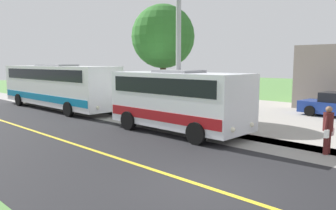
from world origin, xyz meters
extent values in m
plane|color=#548442|center=(0.00, 0.00, 0.00)|extent=(120.00, 120.00, 0.00)
cube|color=black|center=(0.00, 0.00, 0.00)|extent=(8.00, 100.00, 0.01)
cube|color=gray|center=(-5.20, 0.00, 0.00)|extent=(2.40, 100.00, 0.01)
cube|color=gold|center=(0.00, 0.00, 0.01)|extent=(0.16, 100.00, 0.00)
cube|color=white|center=(-4.57, -5.07, 1.55)|extent=(2.54, 6.72, 2.40)
cube|color=maroon|center=(-4.57, -5.07, 0.90)|extent=(2.58, 6.58, 0.44)
cube|color=black|center=(-4.57, -5.07, 2.20)|extent=(2.58, 6.04, 0.70)
cube|color=gray|center=(-4.57, -5.07, 2.81)|extent=(1.52, 2.01, 0.12)
cylinder|color=black|center=(-5.84, -2.99, 0.45)|extent=(0.25, 0.90, 0.90)
cylinder|color=black|center=(-3.30, -2.99, 0.45)|extent=(0.25, 0.90, 0.90)
cylinder|color=black|center=(-5.84, -7.16, 0.45)|extent=(0.25, 0.90, 0.90)
cylinder|color=black|center=(-3.30, -7.16, 0.45)|extent=(0.25, 0.90, 0.90)
sphere|color=#F2EACC|center=(-5.27, -1.70, 0.70)|extent=(0.20, 0.20, 0.20)
sphere|color=#F2EACC|center=(-3.87, -1.70, 0.70)|extent=(0.20, 0.20, 0.20)
cube|color=white|center=(-4.52, -16.41, 1.67)|extent=(2.44, 11.73, 2.63)
cube|color=#0C72A5|center=(-4.52, -16.41, 0.90)|extent=(2.48, 11.49, 0.44)
cube|color=black|center=(-4.52, -16.41, 2.43)|extent=(2.48, 10.55, 0.70)
cube|color=gray|center=(-4.52, -16.41, 3.04)|extent=(1.46, 3.52, 0.12)
cylinder|color=black|center=(-5.74, -12.78, 0.45)|extent=(0.25, 0.90, 0.90)
cylinder|color=black|center=(-3.30, -12.78, 0.45)|extent=(0.25, 0.90, 0.90)
cylinder|color=black|center=(-5.74, -20.05, 0.45)|extent=(0.25, 0.90, 0.90)
cylinder|color=black|center=(-3.30, -20.05, 0.45)|extent=(0.25, 0.90, 0.90)
sphere|color=#F2EACC|center=(-5.19, -10.53, 0.70)|extent=(0.20, 0.20, 0.20)
sphere|color=#F2EACC|center=(-3.85, -10.53, 0.70)|extent=(0.20, 0.20, 0.20)
cylinder|color=#4C1919|center=(-5.57, 1.16, 0.41)|extent=(0.18, 0.18, 0.82)
cylinder|color=#4C1919|center=(-5.37, 1.16, 0.41)|extent=(0.18, 0.18, 0.82)
cylinder|color=#4C1919|center=(-5.47, 1.16, 1.15)|extent=(0.34, 0.34, 0.65)
sphere|color=#8C664C|center=(-5.47, 1.16, 1.59)|extent=(0.22, 0.22, 0.22)
cylinder|color=#4C1919|center=(-5.66, 1.16, 1.18)|extent=(0.28, 0.10, 0.59)
cube|color=beige|center=(-5.73, 1.21, 0.77)|extent=(0.20, 0.12, 0.28)
cylinder|color=#4C1919|center=(-5.29, 1.16, 1.18)|extent=(0.28, 0.10, 0.59)
cube|color=white|center=(-5.21, 1.21, 0.77)|extent=(0.20, 0.12, 0.28)
cylinder|color=#9E9EA3|center=(-5.00, -5.48, 4.12)|extent=(0.24, 0.24, 8.23)
cylinder|color=black|center=(-13.53, -2.48, 0.32)|extent=(0.26, 0.65, 0.64)
cylinder|color=black|center=(-15.33, -2.36, 0.32)|extent=(0.26, 0.65, 0.64)
cylinder|color=#4C3826|center=(-7.40, -8.88, 1.67)|extent=(0.36, 0.36, 3.34)
sphere|color=#2D6B28|center=(-7.40, -8.88, 4.74)|extent=(3.72, 3.72, 3.72)
camera|label=1|loc=(6.54, 4.96, 3.18)|focal=35.13mm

